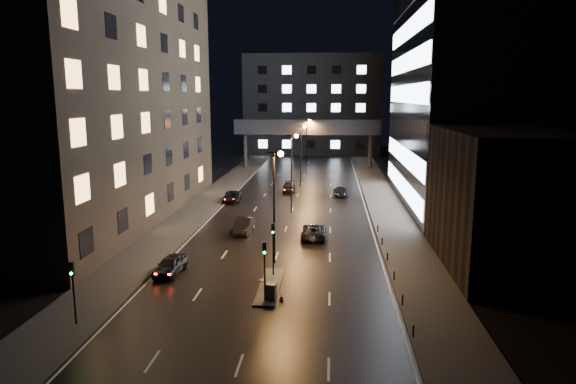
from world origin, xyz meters
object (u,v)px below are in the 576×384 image
at_px(car_away_c, 232,197).
at_px(car_away_b, 244,226).
at_px(car_away_a, 171,265).
at_px(car_away_d, 289,187).
at_px(car_toward_a, 314,231).
at_px(car_toward_b, 341,191).
at_px(utility_cabinet, 271,292).

bearing_deg(car_away_c, car_away_b, -79.47).
height_order(car_away_b, car_away_c, car_away_b).
distance_m(car_away_a, car_away_c, 30.31).
relative_size(car_away_c, car_away_d, 1.05).
height_order(car_away_d, car_toward_a, car_toward_a).
xyz_separation_m(car_away_b, car_toward_b, (10.97, 22.30, -0.11)).
xyz_separation_m(car_toward_b, utility_cabinet, (-5.81, -41.13, 0.04)).
relative_size(car_away_b, car_away_c, 0.97).
xyz_separation_m(car_away_a, car_toward_a, (11.70, 12.18, -0.03)).
relative_size(car_away_d, utility_cabinet, 4.05).
xyz_separation_m(car_away_d, car_toward_a, (4.77, -26.23, 0.05)).
bearing_deg(car_toward_a, car_away_a, 46.63).
xyz_separation_m(car_away_c, car_away_d, (7.50, 8.10, -0.00)).
height_order(car_away_b, car_toward_a, car_away_b).
relative_size(car_away_a, car_away_d, 0.94).
bearing_deg(utility_cabinet, car_away_d, 104.41).
bearing_deg(car_away_c, car_toward_b, 15.25).
height_order(car_away_b, utility_cabinet, car_away_b).
bearing_deg(car_away_b, car_away_c, 108.05).
relative_size(car_away_b, car_toward_b, 1.01).
bearing_deg(car_toward_b, car_away_d, -20.24).
height_order(car_away_a, utility_cabinet, car_away_a).
relative_size(car_toward_b, utility_cabinet, 4.07).
distance_m(car_away_b, car_toward_a, 7.87).
height_order(car_away_c, car_toward_a, car_toward_a).
height_order(car_away_a, car_toward_b, car_away_a).
xyz_separation_m(car_away_c, utility_cabinet, (9.70, -35.50, 0.04)).
bearing_deg(car_away_d, car_toward_b, -20.24).
distance_m(car_away_b, car_toward_b, 24.85).
bearing_deg(car_away_b, car_toward_a, -7.88).
bearing_deg(car_toward_b, car_away_c, 16.87).
xyz_separation_m(car_away_c, car_toward_b, (15.51, 5.63, -0.00)).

